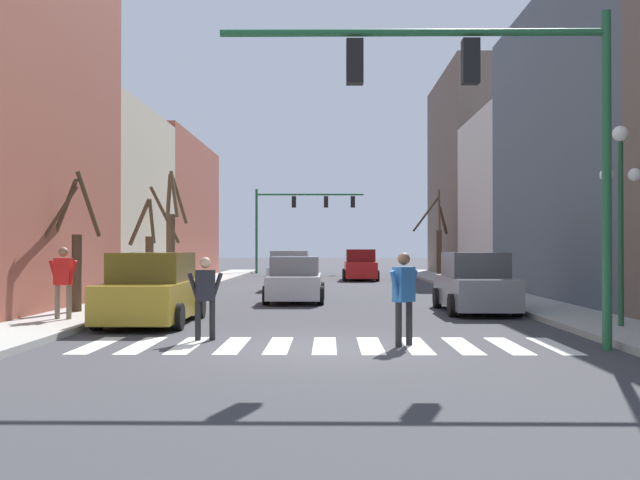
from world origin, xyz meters
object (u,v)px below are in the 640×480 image
(pedestrian_on_left_sidewalk, at_px, (205,291))
(street_tree_left_near, at_px, (171,237))
(street_tree_right_far, at_px, (150,249))
(traffic_signal_near, at_px, (493,102))
(pedestrian_on_right_sidewalk, at_px, (404,291))
(traffic_signal_far, at_px, (297,210))
(car_parked_right_near, at_px, (360,266))
(street_tree_left_far, at_px, (438,242))
(car_parked_left_mid, at_px, (295,281))
(car_driving_away_lane, at_px, (290,272))
(pedestrian_near_right_corner, at_px, (63,276))
(street_tree_left_mid, at_px, (75,251))
(car_parked_left_near, at_px, (475,284))
(street_lamp_right_corner, at_px, (621,185))

(pedestrian_on_left_sidewalk, height_order, street_tree_left_near, street_tree_left_near)
(pedestrian_on_left_sidewalk, xyz_separation_m, street_tree_right_far, (-3.99, 11.85, 0.85))
(traffic_signal_near, xyz_separation_m, pedestrian_on_right_sidewalk, (-1.61, 0.57, -3.58))
(traffic_signal_far, xyz_separation_m, car_parked_right_near, (4.19, -11.67, -3.84))
(pedestrian_on_right_sidewalk, xyz_separation_m, street_tree_left_far, (5.01, 29.64, 1.17))
(traffic_signal_near, bearing_deg, traffic_signal_far, 97.57)
(car_parked_left_mid, bearing_deg, pedestrian_on_left_sidewalk, -7.19)
(traffic_signal_near, xyz_separation_m, street_tree_right_far, (-9.64, 13.28, -2.79))
(car_driving_away_lane, bearing_deg, pedestrian_near_right_corner, -17.47)
(traffic_signal_near, xyz_separation_m, street_tree_left_mid, (-10.17, 6.70, -2.84))
(car_parked_left_near, bearing_deg, car_parked_left_mid, 53.26)
(pedestrian_on_left_sidewalk, relative_size, street_tree_left_mid, 0.44)
(pedestrian_on_left_sidewalk, distance_m, street_tree_right_far, 12.53)
(car_parked_left_mid, xyz_separation_m, street_tree_left_mid, (-5.89, -5.63, 1.07))
(traffic_signal_near, height_order, car_parked_right_near, traffic_signal_near)
(car_parked_left_mid, distance_m, pedestrian_on_left_sidewalk, 11.00)
(car_parked_left_mid, height_order, street_tree_left_near, street_tree_left_near)
(car_parked_right_near, bearing_deg, pedestrian_on_right_sidewalk, 179.32)
(car_parked_right_near, height_order, street_tree_left_mid, street_tree_left_mid)
(car_parked_right_near, xyz_separation_m, pedestrian_near_right_corner, (-8.42, -25.00, 0.37))
(car_parked_right_near, distance_m, car_parked_left_near, 21.38)
(car_parked_right_near, bearing_deg, street_tree_right_far, 152.62)
(pedestrian_near_right_corner, distance_m, street_tree_left_near, 12.86)
(pedestrian_near_right_corner, distance_m, street_tree_left_mid, 2.39)
(pedestrian_on_left_sidewalk, distance_m, street_tree_left_far, 30.19)
(car_parked_left_near, bearing_deg, traffic_signal_far, 11.53)
(street_tree_left_mid, bearing_deg, street_lamp_right_corner, -15.41)
(car_parked_left_near, relative_size, street_tree_left_far, 0.92)
(traffic_signal_near, relative_size, street_tree_left_mid, 1.87)
(car_parked_left_mid, height_order, pedestrian_on_left_sidewalk, pedestrian_on_left_sidewalk)
(street_lamp_right_corner, xyz_separation_m, pedestrian_on_right_sidewalk, (-5.14, -2.36, -2.27))
(street_lamp_right_corner, height_order, car_parked_left_near, street_lamp_right_corner)
(street_tree_left_near, xyz_separation_m, street_tree_left_far, (13.11, 12.97, -0.11))
(traffic_signal_far, height_order, car_parked_left_near, traffic_signal_far)
(street_lamp_right_corner, height_order, car_parked_right_near, street_lamp_right_corner)
(car_parked_left_mid, bearing_deg, traffic_signal_far, -177.64)
(street_lamp_right_corner, xyz_separation_m, street_tree_left_far, (-0.13, 27.29, -1.10))
(traffic_signal_far, distance_m, car_driving_away_lane, 21.66)
(traffic_signal_far, bearing_deg, street_tree_left_far, -50.93)
(street_tree_left_far, height_order, street_tree_right_far, street_tree_left_far)
(traffic_signal_near, bearing_deg, street_tree_left_mid, 146.61)
(pedestrian_near_right_corner, bearing_deg, car_driving_away_lane, 79.76)
(car_parked_left_near, bearing_deg, street_tree_left_near, 50.51)
(traffic_signal_near, bearing_deg, car_parked_right_near, 92.47)
(street_tree_left_mid, bearing_deg, street_tree_left_far, 60.02)
(car_parked_left_mid, xyz_separation_m, street_tree_left_far, (7.67, 17.88, 1.50))
(pedestrian_on_right_sidewalk, bearing_deg, traffic_signal_far, 51.67)
(traffic_signal_far, xyz_separation_m, car_driving_away_lane, (0.60, -21.31, -3.86))
(traffic_signal_far, xyz_separation_m, car_parked_left_near, (6.71, -32.90, -3.85))
(street_lamp_right_corner, relative_size, car_parked_left_near, 0.95)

